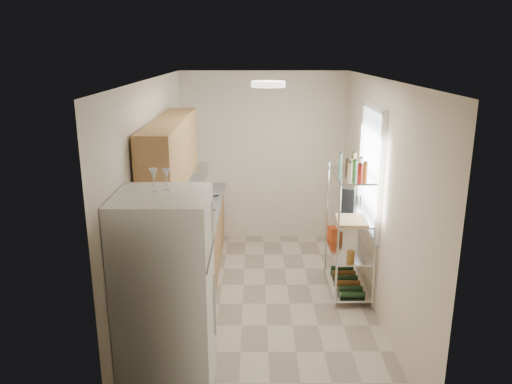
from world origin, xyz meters
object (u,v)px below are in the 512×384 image
Objects in this scene: frying_pan_large at (190,213)px; refrigerator at (167,299)px; espresso_machine at (349,196)px; rice_cooker at (185,221)px; cutting_board at (352,220)px.

refrigerator is at bearing -107.05° from frying_pan_large.
espresso_machine is (1.91, 2.20, 0.24)m from refrigerator.
rice_cooker is 2.06m from espresso_machine.
refrigerator is at bearing -87.72° from rice_cooker.
cutting_board reaches higher than frying_pan_large.
cutting_board is 1.60× the size of espresso_machine.
frying_pan_large is at bearing 91.94° from refrigerator.
rice_cooker reaches higher than cutting_board.
refrigerator is at bearing -138.69° from cutting_board.
rice_cooker is at bearing -108.06° from frying_pan_large.
refrigerator is 2.20m from frying_pan_large.
rice_cooker is 0.99× the size of espresso_machine.
rice_cooker is 1.91m from cutting_board.
cutting_board is (1.90, -0.03, 0.02)m from rice_cooker.
refrigerator is 6.84× the size of rice_cooker.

